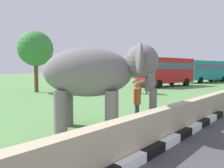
{
  "coord_description": "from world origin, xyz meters",
  "views": [
    {
      "loc": [
        -2.52,
        0.7,
        2.1
      ],
      "look_at": [
        2.99,
        5.61,
        1.6
      ],
      "focal_mm": 33.75,
      "sensor_mm": 36.0,
      "label": 1
    }
  ],
  "objects_px": {
    "elephant": "(98,74)",
    "bus_red": "(166,70)",
    "bus_teal": "(206,70)",
    "cow_near": "(151,84)",
    "person_handler": "(137,101)",
    "cow_mid": "(145,84)",
    "bus_white": "(215,70)"
  },
  "relations": [
    {
      "from": "elephant",
      "to": "bus_red",
      "type": "bearing_deg",
      "value": 20.83
    },
    {
      "from": "bus_red",
      "to": "bus_teal",
      "type": "xyz_separation_m",
      "value": [
        12.12,
        -0.95,
        0.0
      ]
    },
    {
      "from": "bus_red",
      "to": "cow_near",
      "type": "height_order",
      "value": "bus_red"
    },
    {
      "from": "bus_red",
      "to": "cow_near",
      "type": "bearing_deg",
      "value": -160.67
    },
    {
      "from": "person_handler",
      "to": "cow_mid",
      "type": "height_order",
      "value": "person_handler"
    },
    {
      "from": "cow_near",
      "to": "cow_mid",
      "type": "xyz_separation_m",
      "value": [
        -0.26,
        0.43,
        0.0
      ]
    },
    {
      "from": "elephant",
      "to": "bus_white",
      "type": "xyz_separation_m",
      "value": [
        39.97,
        7.3,
        0.13
      ]
    },
    {
      "from": "cow_near",
      "to": "bus_teal",
      "type": "bearing_deg",
      "value": 5.49
    },
    {
      "from": "bus_teal",
      "to": "cow_near",
      "type": "bearing_deg",
      "value": -174.51
    },
    {
      "from": "bus_red",
      "to": "bus_white",
      "type": "xyz_separation_m",
      "value": [
        21.08,
        0.11,
        0.0
      ]
    },
    {
      "from": "bus_red",
      "to": "cow_near",
      "type": "relative_size",
      "value": 4.42
    },
    {
      "from": "elephant",
      "to": "person_handler",
      "type": "bearing_deg",
      "value": -28.24
    },
    {
      "from": "cow_mid",
      "to": "cow_near",
      "type": "bearing_deg",
      "value": -59.01
    },
    {
      "from": "cow_mid",
      "to": "person_handler",
      "type": "bearing_deg",
      "value": -148.95
    },
    {
      "from": "elephant",
      "to": "bus_teal",
      "type": "height_order",
      "value": "bus_teal"
    },
    {
      "from": "bus_teal",
      "to": "cow_mid",
      "type": "xyz_separation_m",
      "value": [
        -20.68,
        -1.54,
        -1.21
      ]
    },
    {
      "from": "elephant",
      "to": "bus_white",
      "type": "relative_size",
      "value": 0.39
    },
    {
      "from": "elephant",
      "to": "cow_near",
      "type": "xyz_separation_m",
      "value": [
        10.59,
        4.27,
        -1.09
      ]
    },
    {
      "from": "bus_teal",
      "to": "elephant",
      "type": "bearing_deg",
      "value": -168.63
    },
    {
      "from": "bus_red",
      "to": "bus_teal",
      "type": "height_order",
      "value": "same"
    },
    {
      "from": "bus_red",
      "to": "cow_mid",
      "type": "xyz_separation_m",
      "value": [
        -8.56,
        -2.48,
        -1.21
      ]
    },
    {
      "from": "person_handler",
      "to": "bus_red",
      "type": "relative_size",
      "value": 0.2
    },
    {
      "from": "elephant",
      "to": "cow_mid",
      "type": "distance_m",
      "value": 11.4
    },
    {
      "from": "bus_red",
      "to": "bus_teal",
      "type": "relative_size",
      "value": 0.85
    },
    {
      "from": "elephant",
      "to": "person_handler",
      "type": "xyz_separation_m",
      "value": [
        1.33,
        -0.72,
        -1.03
      ]
    },
    {
      "from": "elephant",
      "to": "bus_teal",
      "type": "distance_m",
      "value": 31.63
    },
    {
      "from": "bus_white",
      "to": "cow_near",
      "type": "xyz_separation_m",
      "value": [
        -29.38,
        -3.02,
        -1.21
      ]
    },
    {
      "from": "person_handler",
      "to": "bus_teal",
      "type": "xyz_separation_m",
      "value": [
        29.68,
        6.95,
        1.16
      ]
    },
    {
      "from": "person_handler",
      "to": "bus_teal",
      "type": "relative_size",
      "value": 0.17
    },
    {
      "from": "elephant",
      "to": "cow_mid",
      "type": "relative_size",
      "value": 2.1
    },
    {
      "from": "cow_mid",
      "to": "bus_teal",
      "type": "bearing_deg",
      "value": 4.25
    },
    {
      "from": "person_handler",
      "to": "bus_red",
      "type": "xyz_separation_m",
      "value": [
        17.56,
        7.9,
        1.15
      ]
    }
  ]
}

